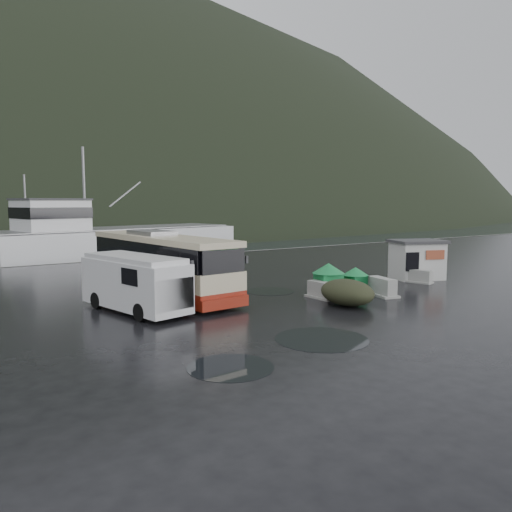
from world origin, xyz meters
TOP-DOWN VIEW (x-y plane):
  - ground at (0.00, 0.00)m, footprint 160.00×160.00m
  - quay_edge at (0.00, 20.00)m, footprint 160.00×0.60m
  - coach_bus at (-2.36, 4.50)m, footprint 3.68×11.24m
  - white_van at (-4.84, 1.44)m, footprint 3.06×5.92m
  - waste_bin_left at (5.81, -0.64)m, footprint 0.97×0.97m
  - waste_bin_right at (4.24, -0.38)m, footprint 1.36×1.36m
  - dome_tent at (3.36, -2.57)m, footprint 2.55×3.21m
  - ticket_kiosk at (12.09, 0.55)m, footprint 3.55×3.13m
  - jersey_barrier_a at (3.46, -0.77)m, footprint 0.84×1.60m
  - jersey_barrier_b at (6.29, -1.96)m, footprint 1.25×1.91m
  - jersey_barrier_c at (11.04, -0.45)m, footprint 1.04×1.57m
  - fishing_trawler at (3.76, 29.17)m, footprint 28.06×11.26m
  - puddles at (-1.27, -3.99)m, footprint 10.21×11.34m

SIDE VIEW (x-z plane):
  - ground at x=0.00m, z-range 0.00..0.00m
  - quay_edge at x=0.00m, z-range -0.75..0.75m
  - coach_bus at x=-2.36m, z-range -1.56..1.56m
  - white_van at x=-4.84m, z-range -1.18..1.18m
  - waste_bin_left at x=5.81m, z-range -0.64..0.64m
  - waste_bin_right at x=4.24m, z-range -0.79..0.79m
  - dome_tent at x=3.36m, z-range -0.57..0.57m
  - ticket_kiosk at x=12.09m, z-range -1.15..1.15m
  - jersey_barrier_a at x=3.46m, z-range -0.39..0.39m
  - jersey_barrier_b at x=6.29m, z-range -0.44..0.44m
  - jersey_barrier_c at x=11.04m, z-range -0.36..0.36m
  - fishing_trawler at x=3.76m, z-range -5.48..5.48m
  - puddles at x=-1.27m, z-range 0.00..0.01m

